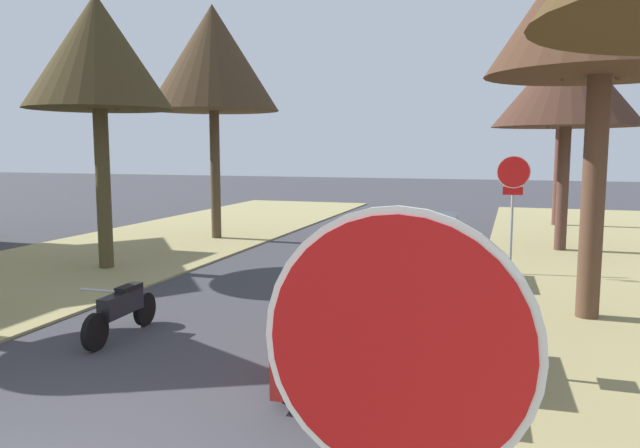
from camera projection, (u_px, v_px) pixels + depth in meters
stop_sign_far at (513, 189)px, 15.09m from camera, size 0.81×0.49×2.95m
street_tree_right_mid_b at (568, 83)px, 18.34m from camera, size 4.38×4.38×6.45m
street_tree_right_far at (563, 67)px, 24.32m from camera, size 3.19×3.19×8.09m
street_tree_left_mid_b at (97, 54)px, 15.50m from camera, size 3.71×3.71×6.98m
street_tree_left_far at (213, 59)px, 20.76m from camera, size 4.44×4.44×7.93m
parked_sedan_red at (376, 314)px, 9.11m from camera, size 2.09×4.47×1.57m
parked_sedan_tan at (422, 249)px, 14.95m from camera, size 2.09×4.47×1.57m
parked_motorcycle at (122, 309)px, 10.33m from camera, size 0.60×2.05×0.97m
curbside_mailbox at (509, 303)px, 8.43m from camera, size 0.22×0.44×1.27m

